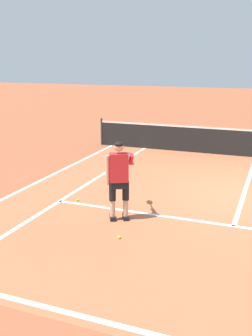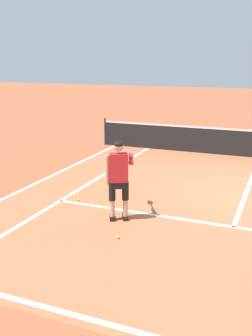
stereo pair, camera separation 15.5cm
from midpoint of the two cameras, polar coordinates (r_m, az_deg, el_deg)
ground_plane at (r=10.53m, az=17.22°, el=-3.74°), size 80.00×80.00×0.00m
court_inner_surface at (r=9.72m, az=16.71°, el=-5.26°), size 10.98×10.59×0.00m
line_service at (r=8.51m, az=15.74°, el=-8.17°), size 8.23×0.10×0.01m
line_centre_service at (r=11.52m, az=17.74°, el=-2.13°), size 0.10×6.40×0.01m
line_singles_left at (r=10.85m, az=-5.39°, el=-2.51°), size 0.10×10.19×0.01m
line_doubles_left at (r=11.53m, az=-11.46°, el=-1.67°), size 0.10×10.19×0.01m
tennis_player at (r=8.25m, az=-0.49°, el=-1.03°), size 0.55×1.23×1.71m
tennis_ball_near_feet at (r=7.69m, az=-0.60°, el=-9.91°), size 0.07×0.07×0.07m
tennis_ball_by_baseline at (r=9.71m, az=-6.44°, el=-4.53°), size 0.07×0.07×0.07m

